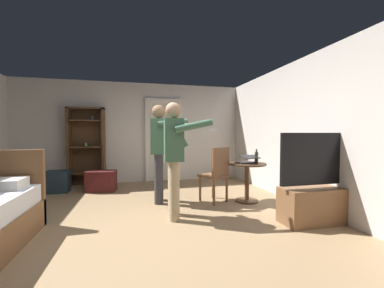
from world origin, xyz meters
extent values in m
plane|color=#997A56|center=(0.00, 0.00, 0.00)|extent=(6.84, 6.84, 0.00)
cube|color=silver|center=(0.00, 3.17, 1.25)|extent=(5.78, 0.12, 2.51)
cube|color=silver|center=(2.83, 0.00, 1.25)|extent=(0.12, 6.46, 2.51)
cube|color=white|center=(0.32, 3.09, 1.02)|extent=(0.08, 0.08, 2.05)
cube|color=white|center=(1.17, 3.09, 1.02)|extent=(0.08, 0.08, 2.05)
cube|color=white|center=(0.74, 3.09, 2.09)|extent=(0.93, 0.08, 0.08)
cube|color=white|center=(-1.56, 0.19, 0.63)|extent=(0.50, 0.34, 0.12)
cube|color=#4C331E|center=(-1.46, 2.91, 0.92)|extent=(0.06, 0.32, 1.84)
cube|color=#4C331E|center=(-0.71, 2.91, 0.92)|extent=(0.06, 0.32, 1.84)
cube|color=#4C331E|center=(-1.09, 2.91, 1.82)|extent=(0.81, 0.32, 0.04)
cube|color=#4C331E|center=(-1.09, 3.06, 0.92)|extent=(0.81, 0.02, 1.84)
cube|color=#4C331E|center=(-1.09, 2.91, 0.31)|extent=(0.75, 0.32, 0.03)
cube|color=#4C331E|center=(-1.09, 2.91, 0.92)|extent=(0.75, 0.32, 0.03)
cylinder|color=#7BC072|center=(-1.10, 2.91, 0.98)|extent=(0.05, 0.05, 0.08)
cube|color=#4C331E|center=(-1.09, 2.91, 1.53)|extent=(0.75, 0.32, 0.03)
cylinder|color=#455270|center=(-0.95, 2.91, 1.59)|extent=(0.06, 0.06, 0.09)
cube|color=brown|center=(2.47, -0.34, 0.24)|extent=(1.06, 0.40, 0.49)
cube|color=black|center=(2.47, -0.36, 0.89)|extent=(1.22, 0.05, 0.71)
cube|color=#5659A4|center=(2.47, -0.33, 0.89)|extent=(1.16, 0.01, 0.65)
cylinder|color=#4C331E|center=(1.98, 0.82, 0.33)|extent=(0.08, 0.08, 0.67)
cylinder|color=#4C331E|center=(1.98, 0.82, 0.01)|extent=(0.40, 0.40, 0.03)
cylinder|color=#4C331E|center=(1.98, 0.82, 0.68)|extent=(0.67, 0.67, 0.03)
cube|color=black|center=(1.95, 0.82, 0.71)|extent=(0.36, 0.28, 0.02)
cube|color=black|center=(1.97, 0.70, 0.82)|extent=(0.35, 0.26, 0.05)
cube|color=navy|center=(1.97, 0.71, 0.82)|extent=(0.32, 0.22, 0.04)
cylinder|color=#343C23|center=(2.12, 0.74, 0.80)|extent=(0.06, 0.06, 0.20)
cylinder|color=#343C23|center=(2.12, 0.74, 0.93)|extent=(0.03, 0.03, 0.05)
cylinder|color=brown|center=(1.46, 1.20, 0.23)|extent=(0.04, 0.04, 0.45)
cylinder|color=brown|center=(1.16, 1.03, 0.23)|extent=(0.04, 0.04, 0.45)
cylinder|color=brown|center=(1.62, 0.90, 0.23)|extent=(0.04, 0.04, 0.45)
cylinder|color=brown|center=(1.32, 0.73, 0.23)|extent=(0.04, 0.04, 0.45)
cube|color=brown|center=(1.39, 0.97, 0.47)|extent=(0.57, 0.57, 0.04)
cube|color=brown|center=(1.47, 0.82, 0.74)|extent=(0.39, 0.23, 0.50)
cylinder|color=tan|center=(0.56, 0.45, 0.42)|extent=(0.15, 0.15, 0.84)
cylinder|color=tan|center=(0.54, 0.20, 0.42)|extent=(0.15, 0.15, 0.84)
cube|color=#3F664C|center=(0.55, 0.32, 1.14)|extent=(0.30, 0.48, 0.60)
sphere|color=tan|center=(0.55, 0.32, 1.57)|extent=(0.23, 0.23, 0.23)
cylinder|color=#3F664C|center=(0.66, 0.57, 1.25)|extent=(0.34, 0.12, 0.48)
cylinder|color=#3F664C|center=(0.79, 0.05, 1.34)|extent=(0.53, 0.13, 0.19)
cube|color=white|center=(1.04, 0.01, 1.28)|extent=(0.12, 0.05, 0.04)
cylinder|color=#333338|center=(0.44, 1.28, 0.44)|extent=(0.15, 0.15, 0.87)
cylinder|color=#333338|center=(0.41, 1.06, 0.44)|extent=(0.15, 0.15, 0.87)
cube|color=#3F664C|center=(0.43, 1.17, 1.18)|extent=(0.31, 0.44, 0.62)
sphere|color=#936B4C|center=(0.43, 1.17, 1.62)|extent=(0.24, 0.24, 0.24)
cylinder|color=#3F664C|center=(0.55, 1.38, 1.30)|extent=(0.35, 0.14, 0.50)
cylinder|color=#3F664C|center=(0.64, 0.91, 1.42)|extent=(0.52, 0.16, 0.14)
cube|color=white|center=(0.89, 0.85, 1.39)|extent=(0.12, 0.05, 0.04)
cube|color=#1E2D38|center=(-1.56, 2.37, 0.23)|extent=(0.44, 0.31, 0.46)
cube|color=#4C1919|center=(-0.69, 2.26, 0.22)|extent=(0.64, 0.44, 0.44)
camera|label=1|loc=(0.00, -3.08, 1.23)|focal=22.21mm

